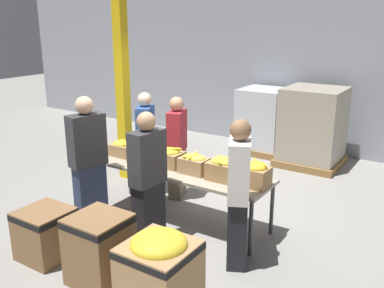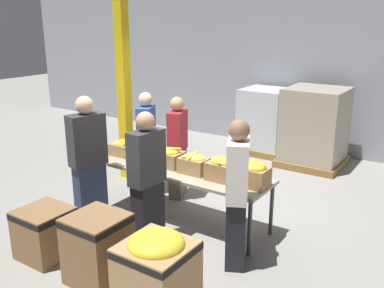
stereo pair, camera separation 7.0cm
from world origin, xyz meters
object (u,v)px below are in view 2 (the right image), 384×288
(banana_box_4, at_px, (222,168))
(pallet_stack_1, at_px, (265,121))
(donation_bin_2, at_px, (157,268))
(banana_box_5, at_px, (253,174))
(donation_bin_1, at_px, (98,246))
(volunteer_1, at_px, (237,195))
(pallet_stack_0, at_px, (314,128))
(volunteer_3, at_px, (147,180))
(volunteer_4, at_px, (88,162))
(banana_box_3, at_px, (194,163))
(banana_box_0, at_px, (123,147))
(banana_box_1, at_px, (143,152))
(volunteer_0, at_px, (147,143))
(sorting_table, at_px, (181,173))
(donation_bin_0, at_px, (45,231))
(support_pillar, at_px, (123,63))
(banana_box_2, at_px, (170,157))
(volunteer_2, at_px, (178,148))

(banana_box_4, height_order, pallet_stack_1, pallet_stack_1)
(donation_bin_2, height_order, pallet_stack_1, pallet_stack_1)
(banana_box_5, xyz_separation_m, donation_bin_1, (-0.98, -1.66, -0.50))
(volunteer_1, xyz_separation_m, pallet_stack_0, (-0.41, 3.87, -0.12))
(volunteer_3, xyz_separation_m, volunteer_4, (-1.02, 0.01, 0.04))
(volunteer_4, bearing_deg, banana_box_3, -44.15)
(banana_box_0, distance_m, volunteer_3, 1.36)
(banana_box_1, bearing_deg, banana_box_4, 0.08)
(volunteer_0, bearing_deg, banana_box_5, 48.82)
(sorting_table, height_order, banana_box_1, banana_box_1)
(banana_box_5, xyz_separation_m, volunteer_3, (-1.04, -0.75, -0.07))
(banana_box_4, distance_m, donation_bin_0, 2.25)
(volunteer_4, xyz_separation_m, donation_bin_2, (1.87, -0.92, -0.45))
(sorting_table, bearing_deg, volunteer_3, -87.91)
(banana_box_3, bearing_deg, volunteer_1, -30.32)
(banana_box_3, height_order, pallet_stack_1, pallet_stack_1)
(volunteer_1, distance_m, support_pillar, 3.47)
(volunteer_3, bearing_deg, donation_bin_1, -171.30)
(banana_box_5, bearing_deg, pallet_stack_1, 112.25)
(banana_box_0, xyz_separation_m, donation_bin_0, (0.29, -1.69, -0.54))
(banana_box_1, xyz_separation_m, donation_bin_1, (0.74, -1.64, -0.48))
(banana_box_2, height_order, volunteer_2, volunteer_2)
(support_pillar, relative_size, pallet_stack_0, 2.70)
(banana_box_2, bearing_deg, pallet_stack_0, 74.03)
(banana_box_3, xyz_separation_m, donation_bin_1, (-0.12, -1.64, -0.48))
(banana_box_1, distance_m, donation_bin_1, 1.86)
(banana_box_3, distance_m, volunteer_2, 1.00)
(sorting_table, xyz_separation_m, donation_bin_0, (-0.79, -1.65, -0.37))
(donation_bin_0, height_order, donation_bin_1, donation_bin_1)
(volunteer_1, height_order, volunteer_3, volunteer_1)
(banana_box_2, bearing_deg, donation_bin_1, -80.01)
(donation_bin_1, relative_size, pallet_stack_0, 0.51)
(banana_box_3, bearing_deg, volunteer_0, 155.69)
(support_pillar, bearing_deg, volunteer_2, -10.05)
(volunteer_4, bearing_deg, donation_bin_1, -115.34)
(banana_box_3, xyz_separation_m, donation_bin_0, (-1.00, -1.64, -0.56))
(volunteer_2, relative_size, donation_bin_2, 2.00)
(banana_box_1, height_order, volunteer_1, volunteer_1)
(banana_box_2, xyz_separation_m, banana_box_3, (0.42, -0.04, -0.00))
(banana_box_4, height_order, donation_bin_1, banana_box_4)
(donation_bin_1, bearing_deg, banana_box_2, 99.99)
(banana_box_5, height_order, volunteer_4, volunteer_4)
(banana_box_5, height_order, donation_bin_1, banana_box_5)
(donation_bin_1, bearing_deg, volunteer_0, 117.46)
(banana_box_4, xyz_separation_m, donation_bin_0, (-1.44, -1.64, -0.58))
(donation_bin_2, bearing_deg, support_pillar, 136.52)
(banana_box_2, height_order, pallet_stack_0, pallet_stack_0)
(banana_box_0, xyz_separation_m, banana_box_1, (0.43, -0.06, 0.02))
(pallet_stack_0, bearing_deg, pallet_stack_1, 167.02)
(banana_box_1, distance_m, donation_bin_2, 2.29)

